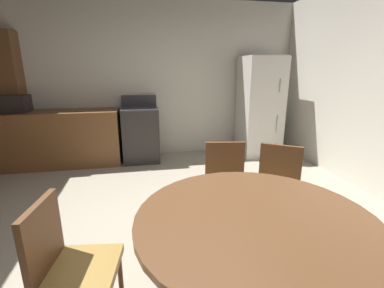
{
  "coord_description": "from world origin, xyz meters",
  "views": [
    {
      "loc": [
        -0.22,
        -2.06,
        1.54
      ],
      "look_at": [
        0.31,
        0.67,
        0.76
      ],
      "focal_mm": 25.02,
      "sensor_mm": 36.0,
      "label": 1
    }
  ],
  "objects_px": {
    "chair_northeast": "(277,187)",
    "chair_north": "(226,183)",
    "microwave": "(13,104)",
    "dining_table": "(254,240)",
    "chair_west": "(68,263)",
    "refrigerator": "(260,107)",
    "oven_range": "(141,134)"
  },
  "relations": [
    {
      "from": "dining_table",
      "to": "chair_north",
      "type": "xyz_separation_m",
      "value": [
        0.17,
        1.03,
        -0.11
      ]
    },
    {
      "from": "microwave",
      "to": "chair_north",
      "type": "bearing_deg",
      "value": -40.86
    },
    {
      "from": "dining_table",
      "to": "chair_northeast",
      "type": "bearing_deg",
      "value": 54.44
    },
    {
      "from": "microwave",
      "to": "chair_northeast",
      "type": "height_order",
      "value": "microwave"
    },
    {
      "from": "microwave",
      "to": "dining_table",
      "type": "relative_size",
      "value": 0.33
    },
    {
      "from": "dining_table",
      "to": "chair_west",
      "type": "height_order",
      "value": "chair_west"
    },
    {
      "from": "refrigerator",
      "to": "microwave",
      "type": "relative_size",
      "value": 4.0
    },
    {
      "from": "oven_range",
      "to": "chair_north",
      "type": "bearing_deg",
      "value": -71.52
    },
    {
      "from": "dining_table",
      "to": "oven_range",
      "type": "bearing_deg",
      "value": 100.17
    },
    {
      "from": "oven_range",
      "to": "dining_table",
      "type": "bearing_deg",
      "value": -79.83
    },
    {
      "from": "chair_northeast",
      "to": "refrigerator",
      "type": "bearing_deg",
      "value": -165.3
    },
    {
      "from": "refrigerator",
      "to": "microwave",
      "type": "xyz_separation_m",
      "value": [
        -4.03,
        0.05,
        0.15
      ]
    },
    {
      "from": "chair_northeast",
      "to": "chair_north",
      "type": "relative_size",
      "value": 1.0
    },
    {
      "from": "chair_northeast",
      "to": "chair_north",
      "type": "height_order",
      "value": "same"
    },
    {
      "from": "dining_table",
      "to": "chair_northeast",
      "type": "distance_m",
      "value": 1.05
    },
    {
      "from": "microwave",
      "to": "dining_table",
      "type": "bearing_deg",
      "value": -53.19
    },
    {
      "from": "microwave",
      "to": "refrigerator",
      "type": "bearing_deg",
      "value": -0.71
    },
    {
      "from": "oven_range",
      "to": "chair_northeast",
      "type": "relative_size",
      "value": 1.26
    },
    {
      "from": "microwave",
      "to": "chair_northeast",
      "type": "distance_m",
      "value": 4.01
    },
    {
      "from": "oven_range",
      "to": "chair_north",
      "type": "distance_m",
      "value": 2.44
    },
    {
      "from": "microwave",
      "to": "chair_west",
      "type": "bearing_deg",
      "value": -65.34
    },
    {
      "from": "dining_table",
      "to": "chair_west",
      "type": "distance_m",
      "value": 1.05
    },
    {
      "from": "dining_table",
      "to": "chair_west",
      "type": "relative_size",
      "value": 1.53
    },
    {
      "from": "refrigerator",
      "to": "oven_range",
      "type": "bearing_deg",
      "value": 178.56
    },
    {
      "from": "dining_table",
      "to": "chair_west",
      "type": "xyz_separation_m",
      "value": [
        -1.03,
        0.14,
        -0.11
      ]
    },
    {
      "from": "oven_range",
      "to": "microwave",
      "type": "bearing_deg",
      "value": -179.89
    },
    {
      "from": "oven_range",
      "to": "chair_west",
      "type": "height_order",
      "value": "oven_range"
    },
    {
      "from": "oven_range",
      "to": "refrigerator",
      "type": "bearing_deg",
      "value": -1.44
    },
    {
      "from": "oven_range",
      "to": "microwave",
      "type": "relative_size",
      "value": 2.5
    },
    {
      "from": "chair_west",
      "to": "chair_north",
      "type": "distance_m",
      "value": 1.49
    },
    {
      "from": "chair_west",
      "to": "microwave",
      "type": "bearing_deg",
      "value": 122.6
    },
    {
      "from": "chair_west",
      "to": "chair_northeast",
      "type": "xyz_separation_m",
      "value": [
        1.64,
        0.7,
        0.0
      ]
    }
  ]
}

